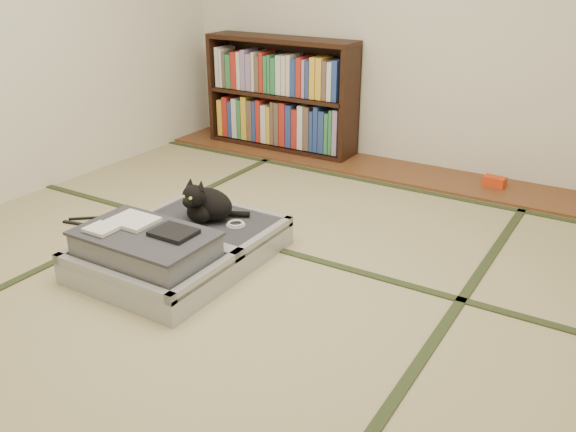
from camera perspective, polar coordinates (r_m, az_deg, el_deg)
The scene contains 9 objects.
floor at distance 3.13m, azimuth -4.16°, elevation -6.19°, with size 4.50×4.50×0.00m, color tan.
wood_strip at distance 4.75m, azimuth 9.98°, elevation 4.17°, with size 4.00×0.50×0.02m, color brown.
red_item at distance 4.56m, azimuth 18.75°, elevation 3.07°, with size 0.15×0.09×0.07m, color red.
tatami_borders at distance 3.49m, azimuth 0.54°, elevation -2.74°, with size 4.00×4.50×0.01m.
bookcase at distance 5.16m, azimuth -0.66°, elevation 11.14°, with size 1.31×0.30×0.92m.
suitcase at distance 3.28m, azimuth -10.50°, elevation -2.94°, with size 0.78×1.03×0.31m.
cat at distance 3.43m, azimuth -7.73°, elevation 1.11°, with size 0.34×0.35×0.28m.
cable_coil at distance 3.39m, azimuth -4.92°, elevation -0.77°, with size 0.11×0.11×0.03m.
hanger at distance 3.93m, azimuth -17.45°, elevation -0.73°, with size 0.44×0.24×0.01m.
Camera 1 is at (1.61, -2.20, 1.54)m, focal length 38.00 mm.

